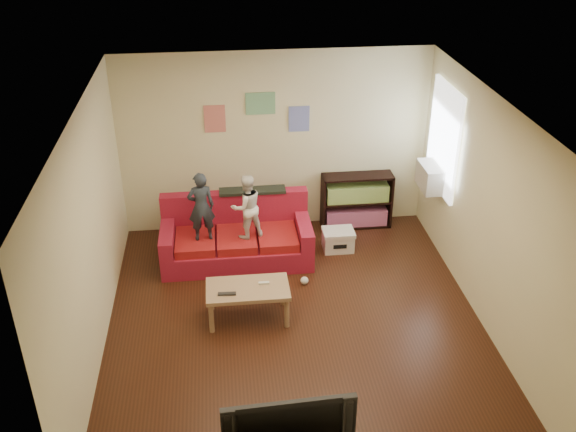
{
  "coord_description": "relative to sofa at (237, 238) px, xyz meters",
  "views": [
    {
      "loc": [
        -0.79,
        -6.16,
        4.88
      ],
      "look_at": [
        0.0,
        0.8,
        1.05
      ],
      "focal_mm": 40.0,
      "sensor_mm": 36.0,
      "label": 1
    }
  ],
  "objects": [
    {
      "name": "sofa",
      "position": [
        0.0,
        0.0,
        0.0
      ],
      "size": [
        2.06,
        0.95,
        0.91
      ],
      "color": "maroon",
      "rests_on": "ground"
    },
    {
      "name": "room_shell",
      "position": [
        0.64,
        -1.59,
        1.04
      ],
      "size": [
        4.52,
        5.02,
        2.72
      ],
      "color": "#381B0F",
      "rests_on": "ground"
    },
    {
      "name": "tissue",
      "position": [
        0.86,
        -0.78,
        -0.25
      ],
      "size": [
        0.13,
        0.13,
        0.11
      ],
      "primitive_type": "sphere",
      "rotation": [
        0.0,
        0.0,
        0.21
      ],
      "color": "silver",
      "rests_on": "ground"
    },
    {
      "name": "artwork_right",
      "position": [
        0.99,
        0.9,
        1.39
      ],
      "size": [
        0.3,
        0.01,
        0.38
      ],
      "primitive_type": "cube",
      "color": "#727FCC",
      "rests_on": "room_shell"
    },
    {
      "name": "game_controller",
      "position": [
        0.28,
        -1.36,
        0.16
      ],
      "size": [
        0.13,
        0.04,
        0.03
      ],
      "primitive_type": "cube",
      "rotation": [
        0.0,
        0.0,
        0.0
      ],
      "color": "silver",
      "rests_on": "coffee_table"
    },
    {
      "name": "coffee_table",
      "position": [
        0.08,
        -1.41,
        0.08
      ],
      "size": [
        1.0,
        0.55,
        0.45
      ],
      "color": "#A4805E",
      "rests_on": "ground"
    },
    {
      "name": "bookshelf",
      "position": [
        1.85,
        0.71,
        0.07
      ],
      "size": [
        1.06,
        0.32,
        0.85
      ],
      "color": "black",
      "rests_on": "ground"
    },
    {
      "name": "window",
      "position": [
        2.86,
        0.06,
        1.33
      ],
      "size": [
        0.04,
        1.08,
        1.48
      ],
      "primitive_type": "cube",
      "color": "white",
      "rests_on": "room_shell"
    },
    {
      "name": "child_a",
      "position": [
        -0.45,
        -0.17,
        0.62
      ],
      "size": [
        0.38,
        0.28,
        0.98
      ],
      "primitive_type": "imported",
      "rotation": [
        0.0,
        0.0,
        3.27
      ],
      "color": "#242B35",
      "rests_on": "sofa"
    },
    {
      "name": "ac_unit",
      "position": [
        2.74,
        0.06,
        0.77
      ],
      "size": [
        0.28,
        0.55,
        0.35
      ],
      "primitive_type": "cube",
      "color": "#B7B2A3",
      "rests_on": "window"
    },
    {
      "name": "artwork_center",
      "position": [
        0.44,
        0.9,
        1.64
      ],
      "size": [
        0.42,
        0.01,
        0.32
      ],
      "primitive_type": "cube",
      "color": "#72B27F",
      "rests_on": "room_shell"
    },
    {
      "name": "television",
      "position": [
        0.28,
        -3.84,
        0.44
      ],
      "size": [
        1.14,
        0.2,
        0.65
      ],
      "primitive_type": "imported",
      "rotation": [
        0.0,
        0.0,
        0.04
      ],
      "color": "black",
      "rests_on": "tv_stand"
    },
    {
      "name": "remote",
      "position": [
        -0.17,
        -1.53,
        0.16
      ],
      "size": [
        0.22,
        0.06,
        0.02
      ],
      "primitive_type": "cube",
      "rotation": [
        0.0,
        0.0,
        -0.05
      ],
      "color": "black",
      "rests_on": "coffee_table"
    },
    {
      "name": "file_box",
      "position": [
        1.46,
        0.05,
        -0.15
      ],
      "size": [
        0.45,
        0.34,
        0.31
      ],
      "color": "silver",
      "rests_on": "ground"
    },
    {
      "name": "child_b",
      "position": [
        0.15,
        -0.17,
        0.58
      ],
      "size": [
        0.53,
        0.48,
        0.91
      ],
      "primitive_type": "imported",
      "rotation": [
        0.0,
        0.0,
        3.5
      ],
      "color": "white",
      "rests_on": "sofa"
    },
    {
      "name": "artwork_left",
      "position": [
        -0.21,
        0.9,
        1.44
      ],
      "size": [
        0.3,
        0.01,
        0.4
      ],
      "primitive_type": "cube",
      "color": "#D87266",
      "rests_on": "room_shell"
    }
  ]
}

